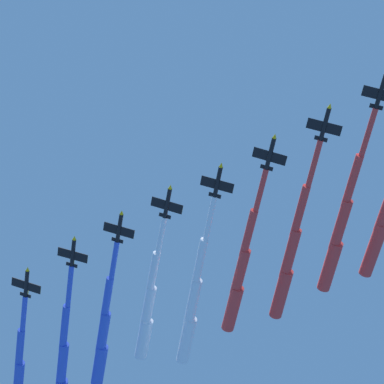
{
  "coord_description": "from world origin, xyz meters",
  "views": [
    {
      "loc": [
        102.26,
        -36.06,
        9.27
      ],
      "look_at": [
        0.0,
        0.0,
        189.09
      ],
      "focal_mm": 78.02,
      "sensor_mm": 36.0,
      "label": 1
    }
  ],
  "objects_px": {
    "jet_port_mid": "(241,272)",
    "jet_starboard_mid": "(193,303)",
    "jet_starboard_outer": "(104,333)",
    "jet_trail_port": "(63,366)",
    "jet_port_outer": "(149,307)",
    "jet_starboard_inner": "(290,254)",
    "jet_trail_starboard": "(19,381)",
    "jet_port_inner": "(341,226)"
  },
  "relations": [
    {
      "from": "jet_port_outer",
      "to": "jet_starboard_inner",
      "type": "bearing_deg",
      "value": 43.43
    },
    {
      "from": "jet_starboard_outer",
      "to": "jet_trail_port",
      "type": "bearing_deg",
      "value": -154.27
    },
    {
      "from": "jet_port_outer",
      "to": "jet_starboard_outer",
      "type": "relative_size",
      "value": 0.95
    },
    {
      "from": "jet_starboard_inner",
      "to": "jet_port_outer",
      "type": "distance_m",
      "value": 42.47
    },
    {
      "from": "jet_starboard_inner",
      "to": "jet_trail_port",
      "type": "relative_size",
      "value": 0.95
    },
    {
      "from": "jet_port_mid",
      "to": "jet_starboard_mid",
      "type": "height_order",
      "value": "jet_port_mid"
    },
    {
      "from": "jet_port_mid",
      "to": "jet_port_outer",
      "type": "distance_m",
      "value": 28.51
    },
    {
      "from": "jet_starboard_mid",
      "to": "jet_trail_starboard",
      "type": "relative_size",
      "value": 1.08
    },
    {
      "from": "jet_starboard_inner",
      "to": "jet_starboard_mid",
      "type": "xyz_separation_m",
      "value": [
        -23.55,
        -18.73,
        -0.34
      ]
    },
    {
      "from": "jet_port_outer",
      "to": "jet_trail_port",
      "type": "height_order",
      "value": "jet_trail_port"
    },
    {
      "from": "jet_starboard_inner",
      "to": "jet_port_mid",
      "type": "relative_size",
      "value": 1.05
    },
    {
      "from": "jet_port_mid",
      "to": "jet_trail_starboard",
      "type": "distance_m",
      "value": 73.92
    },
    {
      "from": "jet_port_inner",
      "to": "jet_starboard_outer",
      "type": "relative_size",
      "value": 1.05
    },
    {
      "from": "jet_port_inner",
      "to": "jet_trail_starboard",
      "type": "bearing_deg",
      "value": -140.15
    },
    {
      "from": "jet_starboard_inner",
      "to": "jet_starboard_mid",
      "type": "distance_m",
      "value": 30.09
    },
    {
      "from": "jet_port_mid",
      "to": "jet_trail_port",
      "type": "bearing_deg",
      "value": -144.87
    },
    {
      "from": "jet_starboard_outer",
      "to": "jet_trail_port",
      "type": "distance_m",
      "value": 17.72
    },
    {
      "from": "jet_port_outer",
      "to": "jet_starboard_outer",
      "type": "bearing_deg",
      "value": -146.07
    },
    {
      "from": "jet_starboard_outer",
      "to": "jet_port_outer",
      "type": "bearing_deg",
      "value": 33.93
    },
    {
      "from": "jet_port_outer",
      "to": "jet_trail_port",
      "type": "bearing_deg",
      "value": -150.34
    },
    {
      "from": "jet_port_inner",
      "to": "jet_port_mid",
      "type": "xyz_separation_m",
      "value": [
        -21.46,
        -19.49,
        -1.48
      ]
    },
    {
      "from": "jet_port_outer",
      "to": "jet_trail_starboard",
      "type": "distance_m",
      "value": 45.66
    },
    {
      "from": "jet_port_inner",
      "to": "jet_starboard_inner",
      "type": "relative_size",
      "value": 0.99
    },
    {
      "from": "jet_trail_port",
      "to": "jet_trail_starboard",
      "type": "distance_m",
      "value": 13.11
    },
    {
      "from": "jet_port_outer",
      "to": "jet_port_inner",
      "type": "bearing_deg",
      "value": 41.96
    },
    {
      "from": "jet_starboard_inner",
      "to": "jet_port_mid",
      "type": "distance_m",
      "value": 14.06
    },
    {
      "from": "jet_starboard_mid",
      "to": "jet_port_mid",
      "type": "bearing_deg",
      "value": 31.2
    },
    {
      "from": "jet_port_inner",
      "to": "jet_starboard_mid",
      "type": "distance_m",
      "value": 45.14
    },
    {
      "from": "jet_starboard_inner",
      "to": "jet_port_outer",
      "type": "height_order",
      "value": "jet_port_outer"
    },
    {
      "from": "jet_port_inner",
      "to": "jet_starboard_inner",
      "type": "bearing_deg",
      "value": -142.2
    },
    {
      "from": "jet_starboard_inner",
      "to": "jet_starboard_outer",
      "type": "distance_m",
      "value": 58.58
    },
    {
      "from": "jet_port_outer",
      "to": "jet_trail_starboard",
      "type": "xyz_separation_m",
      "value": [
        -36.31,
        -27.55,
        -2.77
      ]
    },
    {
      "from": "jet_port_mid",
      "to": "jet_trail_starboard",
      "type": "height_order",
      "value": "jet_port_mid"
    },
    {
      "from": "jet_trail_starboard",
      "to": "jet_port_outer",
      "type": "bearing_deg",
      "value": 37.2
    },
    {
      "from": "jet_port_inner",
      "to": "jet_starboard_mid",
      "type": "xyz_separation_m",
      "value": [
        -35.42,
        -27.94,
        -1.61
      ]
    },
    {
      "from": "jet_port_inner",
      "to": "jet_trail_starboard",
      "type": "distance_m",
      "value": 102.88
    },
    {
      "from": "jet_port_inner",
      "to": "jet_port_outer",
      "type": "height_order",
      "value": "jet_port_outer"
    },
    {
      "from": "jet_port_inner",
      "to": "jet_trail_starboard",
      "type": "relative_size",
      "value": 1.06
    },
    {
      "from": "jet_port_outer",
      "to": "jet_trail_port",
      "type": "relative_size",
      "value": 0.86
    },
    {
      "from": "jet_port_outer",
      "to": "jet_starboard_mid",
      "type": "bearing_deg",
      "value": 55.19
    },
    {
      "from": "jet_starboard_outer",
      "to": "jet_trail_port",
      "type": "relative_size",
      "value": 0.9
    },
    {
      "from": "jet_port_mid",
      "to": "jet_trail_port",
      "type": "distance_m",
      "value": 62.02
    }
  ]
}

